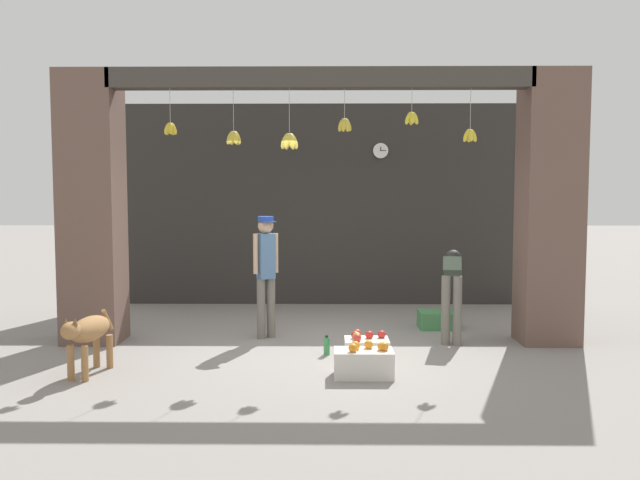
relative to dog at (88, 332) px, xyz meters
name	(u,v)px	position (x,y,z in m)	size (l,w,h in m)	color
ground_plane	(320,347)	(2.36, 1.19, -0.45)	(60.00, 60.00, 0.00)	gray
shop_back_wall	(322,205)	(2.36, 4.25, 1.24)	(7.00, 0.12, 3.36)	#2D2B28
shop_pillar_left	(92,209)	(-0.49, 1.49, 1.24)	(0.70, 0.60, 3.36)	brown
shop_pillar_right	(549,209)	(5.21, 1.49, 1.24)	(0.70, 0.60, 3.36)	brown
storefront_awning	(319,82)	(2.35, 1.30, 2.75)	(5.10, 0.28, 0.98)	#3D3833
dog	(88,332)	(0.00, 0.00, 0.00)	(0.36, 0.93, 0.66)	#9E7042
shopkeeper	(266,267)	(1.66, 1.69, 0.47)	(0.31, 0.30, 1.58)	#6B665B
worker_stooping	(452,282)	(4.04, 1.58, 0.30)	(0.38, 0.85, 1.12)	#6B665B
fruit_crate_oranges	(364,362)	(2.83, -0.03, -0.29)	(0.60, 0.34, 0.36)	silver
fruit_crate_apples	(366,347)	(2.90, 0.72, -0.32)	(0.50, 0.37, 0.30)	silver
produce_box_green	(436,320)	(3.98, 2.31, -0.33)	(0.48, 0.43, 0.23)	#42844C
water_bottle	(327,346)	(2.45, 0.84, -0.34)	(0.07, 0.07, 0.23)	#38934C
wall_clock	(381,151)	(3.35, 4.18, 2.14)	(0.27, 0.03, 0.27)	black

